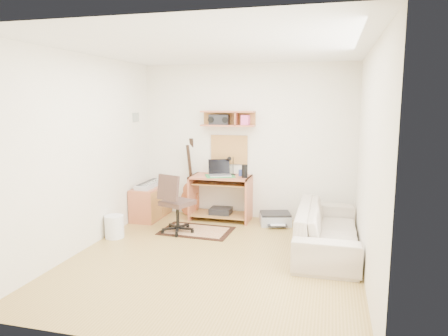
% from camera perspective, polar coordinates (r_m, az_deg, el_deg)
% --- Properties ---
extents(floor, '(3.60, 4.00, 0.01)m').
position_cam_1_polar(floor, '(5.41, -1.30, -12.38)').
color(floor, tan).
rests_on(floor, ground).
extents(ceiling, '(3.60, 4.00, 0.01)m').
position_cam_1_polar(ceiling, '(5.07, -1.41, 16.22)').
color(ceiling, white).
rests_on(ceiling, ground).
extents(back_wall, '(3.60, 0.01, 2.60)m').
position_cam_1_polar(back_wall, '(7.02, 3.16, 3.57)').
color(back_wall, white).
rests_on(back_wall, ground).
extents(left_wall, '(0.01, 4.00, 2.60)m').
position_cam_1_polar(left_wall, '(5.83, -18.67, 1.97)').
color(left_wall, white).
rests_on(left_wall, ground).
extents(right_wall, '(0.01, 4.00, 2.60)m').
position_cam_1_polar(right_wall, '(4.90, 19.38, 0.65)').
color(right_wall, white).
rests_on(right_wall, ground).
extents(wall_shelf, '(0.90, 0.25, 0.26)m').
position_cam_1_polar(wall_shelf, '(6.93, 0.52, 6.83)').
color(wall_shelf, '#C16844').
rests_on(wall_shelf, back_wall).
extents(cork_board, '(0.64, 0.03, 0.49)m').
position_cam_1_polar(cork_board, '(7.07, 0.72, 2.57)').
color(cork_board, '#A38451').
rests_on(cork_board, back_wall).
extents(wall_photo, '(0.02, 0.20, 0.15)m').
position_cam_1_polar(wall_photo, '(7.09, -12.06, 6.85)').
color(wall_photo, '#4C8CBF').
rests_on(wall_photo, left_wall).
extents(desk, '(1.00, 0.55, 0.75)m').
position_cam_1_polar(desk, '(6.98, -0.45, -4.14)').
color(desk, '#C16844').
rests_on(desk, floor).
extents(laptop, '(0.47, 0.47, 0.27)m').
position_cam_1_polar(laptop, '(6.87, -0.55, -0.01)').
color(laptop, silver).
rests_on(laptop, desk).
extents(speaker, '(0.10, 0.10, 0.21)m').
position_cam_1_polar(speaker, '(6.75, 2.87, -0.45)').
color(speaker, black).
rests_on(speaker, desk).
extents(desk_lamp, '(0.11, 0.11, 0.32)m').
position_cam_1_polar(desk_lamp, '(6.97, 1.26, 0.30)').
color(desk_lamp, black).
rests_on(desk_lamp, desk).
extents(pencil_cup, '(0.07, 0.07, 0.10)m').
position_cam_1_polar(pencil_cup, '(6.92, 2.31, -0.67)').
color(pencil_cup, '#2E3F8B').
rests_on(pencil_cup, desk).
extents(boombox, '(0.33, 0.15, 0.17)m').
position_cam_1_polar(boombox, '(6.96, -0.67, 6.68)').
color(boombox, black).
rests_on(boombox, wall_shelf).
extents(rug, '(1.10, 0.76, 0.01)m').
position_cam_1_polar(rug, '(6.47, -3.80, -8.61)').
color(rug, beige).
rests_on(rug, floor).
extents(task_chair, '(0.61, 0.61, 0.93)m').
position_cam_1_polar(task_chair, '(6.33, -6.44, -4.78)').
color(task_chair, '#3C2A23').
rests_on(task_chair, floor).
extents(cabinet, '(0.40, 0.90, 0.55)m').
position_cam_1_polar(cabinet, '(7.25, -10.03, -4.60)').
color(cabinet, '#C16844').
rests_on(cabinet, floor).
extents(music_keyboard, '(0.24, 0.78, 0.07)m').
position_cam_1_polar(music_keyboard, '(7.18, -10.10, -2.21)').
color(music_keyboard, '#B2B5BA').
rests_on(music_keyboard, cabinet).
extents(guitar, '(0.40, 0.30, 1.36)m').
position_cam_1_polar(guitar, '(7.22, -4.81, -1.27)').
color(guitar, '#B65F38').
rests_on(guitar, floor).
extents(waste_basket, '(0.37, 0.37, 0.33)m').
position_cam_1_polar(waste_basket, '(6.33, -14.88, -7.81)').
color(waste_basket, white).
rests_on(waste_basket, floor).
extents(printer, '(0.58, 0.50, 0.19)m').
position_cam_1_polar(printer, '(6.83, 7.09, -7.03)').
color(printer, '#A5A8AA').
rests_on(printer, floor).
extents(sofa, '(0.59, 2.02, 0.79)m').
position_cam_1_polar(sofa, '(5.76, 14.10, -7.11)').
color(sofa, '#B9A992').
rests_on(sofa, floor).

